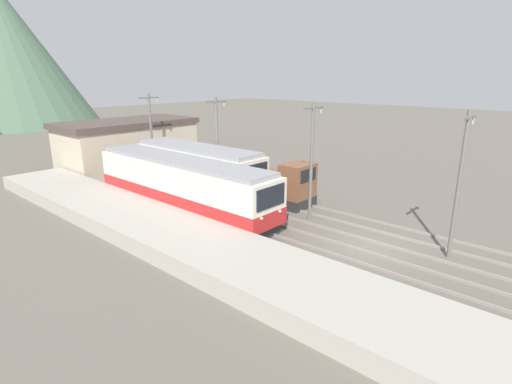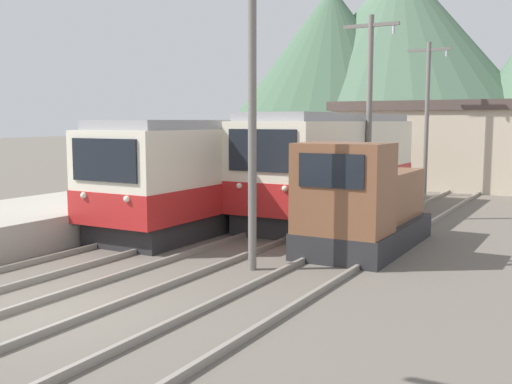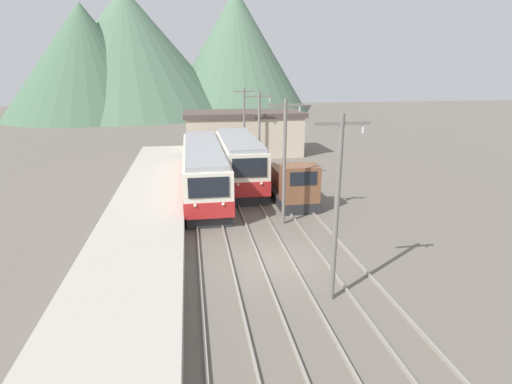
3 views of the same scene
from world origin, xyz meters
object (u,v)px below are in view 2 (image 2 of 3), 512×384
at_px(commuter_train_left, 247,172).
at_px(catenary_mast_far, 369,110).
at_px(catenary_mast_mid, 253,105).
at_px(catenary_mast_distant, 427,113).
at_px(shunting_locomotive, 363,206).
at_px(commuter_train_center, 334,169).

xyz_separation_m(commuter_train_left, catenary_mast_far, (4.31, 1.21, 2.25)).
relative_size(catenary_mast_mid, catenary_mast_distant, 1.00).
xyz_separation_m(catenary_mast_mid, catenary_mast_distant, (0.00, 16.52, 0.00)).
bearing_deg(shunting_locomotive, catenary_mast_far, 107.50).
distance_m(commuter_train_center, shunting_locomotive, 6.04).
distance_m(commuter_train_center, catenary_mast_distant, 8.21).
height_order(catenary_mast_mid, catenary_mast_distant, same).
height_order(commuter_train_center, catenary_mast_distant, catenary_mast_distant).
bearing_deg(catenary_mast_far, commuter_train_left, -164.30).
bearing_deg(catenary_mast_mid, commuter_train_left, 121.42).
bearing_deg(commuter_train_left, commuter_train_center, 31.19).
bearing_deg(catenary_mast_far, shunting_locomotive, -72.50).
height_order(shunting_locomotive, catenary_mast_distant, catenary_mast_distant).
bearing_deg(shunting_locomotive, catenary_mast_mid, -112.92).
distance_m(catenary_mast_far, catenary_mast_distant, 8.26).
relative_size(commuter_train_left, catenary_mast_far, 2.09).
bearing_deg(commuter_train_center, commuter_train_left, -148.81).
bearing_deg(catenary_mast_mid, catenary_mast_distant, 90.00).
xyz_separation_m(catenary_mast_mid, catenary_mast_far, (0.00, 8.26, 0.00)).
xyz_separation_m(commuter_train_left, commuter_train_center, (2.80, 1.70, 0.10)).
height_order(catenary_mast_mid, catenary_mast_far, same).
height_order(commuter_train_left, catenary_mast_distant, catenary_mast_distant).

